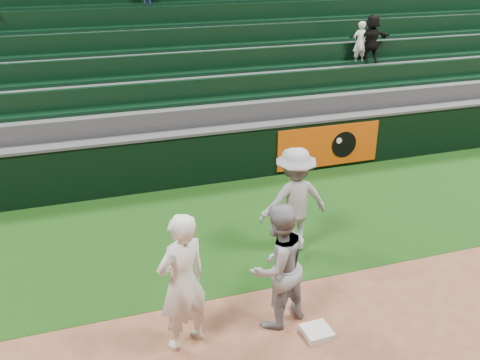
% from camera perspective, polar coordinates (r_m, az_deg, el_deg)
% --- Properties ---
extents(ground, '(70.00, 70.00, 0.00)m').
position_cam_1_polar(ground, '(8.05, 6.00, -14.88)').
color(ground, brown).
rests_on(ground, ground).
extents(foul_grass, '(36.00, 4.20, 0.01)m').
position_cam_1_polar(foul_grass, '(10.38, -0.67, -4.96)').
color(foul_grass, '#11330C').
rests_on(foul_grass, ground).
extents(first_base, '(0.40, 0.40, 0.09)m').
position_cam_1_polar(first_base, '(7.86, 8.22, -15.73)').
color(first_base, silver).
rests_on(first_base, ground).
extents(first_baseman, '(0.85, 0.72, 1.99)m').
position_cam_1_polar(first_baseman, '(7.11, -6.18, -10.80)').
color(first_baseman, white).
rests_on(first_baseman, ground).
extents(baserunner, '(1.10, 0.98, 1.87)m').
position_cam_1_polar(baserunner, '(7.51, 3.99, -9.17)').
color(baserunner, '#91949A').
rests_on(baserunner, ground).
extents(base_coach, '(1.25, 0.74, 1.91)m').
position_cam_1_polar(base_coach, '(9.27, 5.81, -2.16)').
color(base_coach, '#9B9EA8').
rests_on(base_coach, foul_grass).
extents(field_wall, '(36.00, 0.45, 1.25)m').
position_cam_1_polar(field_wall, '(12.03, -3.73, 2.55)').
color(field_wall, black).
rests_on(field_wall, ground).
extents(stadium_seating, '(36.00, 5.95, 4.95)m').
position_cam_1_polar(stadium_seating, '(15.24, -7.63, 11.25)').
color(stadium_seating, '#37373A').
rests_on(stadium_seating, ground).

